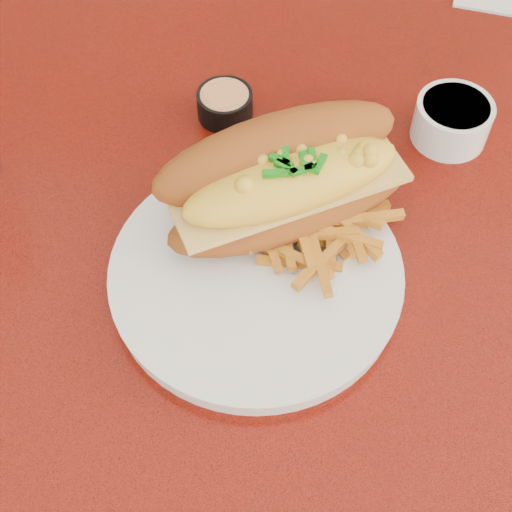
# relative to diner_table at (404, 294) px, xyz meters

# --- Properties ---
(ground) EXTENTS (8.00, 8.00, 0.00)m
(ground) POSITION_rel_diner_table_xyz_m (0.00, 0.00, -0.61)
(ground) COLOR silver
(ground) RESTS_ON ground
(diner_table) EXTENTS (1.23, 0.83, 0.77)m
(diner_table) POSITION_rel_diner_table_xyz_m (0.00, 0.00, 0.00)
(diner_table) COLOR #B71B0B
(diner_table) RESTS_ON ground
(booth_bench_far) EXTENTS (1.20, 0.51, 0.90)m
(booth_bench_far) POSITION_rel_diner_table_xyz_m (0.00, 0.81, -0.32)
(booth_bench_far) COLOR maroon
(booth_bench_far) RESTS_ON ground
(dinner_plate) EXTENTS (0.29, 0.29, 0.02)m
(dinner_plate) POSITION_rel_diner_table_xyz_m (-0.16, -0.10, 0.17)
(dinner_plate) COLOR silver
(dinner_plate) RESTS_ON diner_table
(mac_hoagie) EXTENTS (0.26, 0.21, 0.10)m
(mac_hoagie) POSITION_rel_diner_table_xyz_m (-0.14, -0.03, 0.22)
(mac_hoagie) COLOR #914817
(mac_hoagie) RESTS_ON dinner_plate
(fries_pile) EXTENTS (0.14, 0.13, 0.03)m
(fries_pile) POSITION_rel_diner_table_xyz_m (-0.11, -0.06, 0.19)
(fries_pile) COLOR orange
(fries_pile) RESTS_ON dinner_plate
(fork) EXTENTS (0.02, 0.14, 0.00)m
(fork) POSITION_rel_diner_table_xyz_m (-0.10, -0.06, 0.18)
(fork) COLOR silver
(fork) RESTS_ON dinner_plate
(gravy_ramekin) EXTENTS (0.09, 0.09, 0.04)m
(gravy_ramekin) POSITION_rel_diner_table_xyz_m (0.02, 0.10, 0.18)
(gravy_ramekin) COLOR silver
(gravy_ramekin) RESTS_ON diner_table
(sauce_cup_left) EXTENTS (0.06, 0.06, 0.03)m
(sauce_cup_left) POSITION_rel_diner_table_xyz_m (-0.22, 0.10, 0.18)
(sauce_cup_left) COLOR black
(sauce_cup_left) RESTS_ON diner_table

